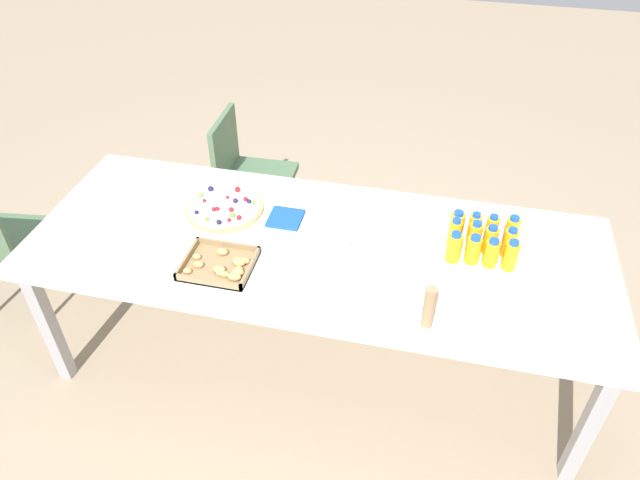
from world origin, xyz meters
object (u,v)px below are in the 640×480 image
at_px(juice_bottle_9, 491,253).
at_px(party_table, 317,253).
at_px(juice_bottle_7, 454,234).
at_px(plate_stack, 328,242).
at_px(napkin_stack, 285,218).
at_px(fruit_pizza, 225,208).
at_px(juice_bottle_0, 511,232).
at_px(juice_bottle_6, 474,237).
at_px(juice_bottle_1, 491,229).
at_px(cardboard_tube, 429,307).
at_px(snack_tray, 221,265).
at_px(juice_bottle_11, 454,247).
at_px(juice_bottle_3, 457,226).
at_px(juice_bottle_8, 511,256).
at_px(juice_bottle_4, 510,243).
at_px(chair_near_right, 246,171).
at_px(juice_bottle_2, 474,228).
at_px(juice_bottle_10, 473,250).
at_px(juice_bottle_5, 490,240).

bearing_deg(juice_bottle_9, party_table, 2.28).
height_order(juice_bottle_7, plate_stack, juice_bottle_7).
bearing_deg(plate_stack, party_table, 6.91).
bearing_deg(napkin_stack, fruit_pizza, -1.32).
height_order(juice_bottle_0, plate_stack, juice_bottle_0).
bearing_deg(juice_bottle_6, juice_bottle_0, -153.31).
xyz_separation_m(fruit_pizza, plate_stack, (-0.52, 0.14, 0.00)).
xyz_separation_m(juice_bottle_1, juice_bottle_9, (-0.00, 0.16, -0.00)).
xyz_separation_m(juice_bottle_9, cardboard_tube, (0.22, 0.39, 0.03)).
relative_size(party_table, juice_bottle_7, 16.75).
bearing_deg(snack_tray, juice_bottle_11, -163.89).
distance_m(juice_bottle_3, juice_bottle_8, 0.27).
bearing_deg(juice_bottle_4, juice_bottle_8, 92.60).
bearing_deg(juice_bottle_0, juice_bottle_4, 84.10).
relative_size(juice_bottle_3, juice_bottle_6, 0.93).
bearing_deg(plate_stack, snack_tray, 31.71).
xyz_separation_m(juice_bottle_3, napkin_stack, (0.76, 0.04, -0.06)).
distance_m(juice_bottle_3, plate_stack, 0.56).
height_order(chair_near_right, juice_bottle_9, juice_bottle_9).
distance_m(juice_bottle_4, juice_bottle_9, 0.10).
xyz_separation_m(juice_bottle_2, juice_bottle_8, (-0.15, 0.15, -0.00)).
distance_m(juice_bottle_1, fruit_pizza, 1.20).
relative_size(chair_near_right, juice_bottle_11, 5.91).
relative_size(juice_bottle_1, juice_bottle_8, 0.98).
xyz_separation_m(juice_bottle_7, juice_bottle_10, (-0.08, 0.07, -0.01)).
bearing_deg(juice_bottle_8, juice_bottle_2, -45.35).
bearing_deg(juice_bottle_10, snack_tray, 15.27).
bearing_deg(party_table, snack_tray, 34.26).
bearing_deg(juice_bottle_2, fruit_pizza, 1.81).
bearing_deg(fruit_pizza, juice_bottle_2, -178.19).
xyz_separation_m(juice_bottle_6, juice_bottle_8, (-0.15, 0.08, -0.00)).
distance_m(juice_bottle_6, snack_tray, 1.06).
relative_size(juice_bottle_1, juice_bottle_5, 1.01).
relative_size(juice_bottle_7, juice_bottle_10, 1.13).
distance_m(chair_near_right, juice_bottle_0, 1.60).
xyz_separation_m(juice_bottle_0, juice_bottle_2, (0.15, 0.00, -0.00)).
height_order(party_table, juice_bottle_2, juice_bottle_2).
bearing_deg(napkin_stack, cardboard_tube, 143.63).
relative_size(juice_bottle_10, napkin_stack, 0.89).
height_order(juice_bottle_2, juice_bottle_9, juice_bottle_2).
distance_m(juice_bottle_7, plate_stack, 0.54).
xyz_separation_m(juice_bottle_1, cardboard_tube, (0.22, 0.55, 0.03)).
bearing_deg(juice_bottle_0, juice_bottle_9, 62.27).
xyz_separation_m(juice_bottle_8, juice_bottle_10, (0.15, -0.01, -0.00)).
bearing_deg(juice_bottle_7, juice_bottle_4, 178.38).
height_order(juice_bottle_2, juice_bottle_4, juice_bottle_4).
relative_size(juice_bottle_8, juice_bottle_10, 1.06).
bearing_deg(juice_bottle_7, juice_bottle_0, -162.67).
bearing_deg(chair_near_right, juice_bottle_8, 58.91).
relative_size(juice_bottle_4, juice_bottle_11, 1.03).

